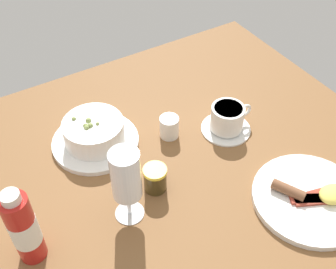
{
  "coord_description": "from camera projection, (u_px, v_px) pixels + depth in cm",
  "views": [
    {
      "loc": [
        29.64,
        55.7,
        71.59
      ],
      "look_at": [
        -3.45,
        0.48,
        8.37
      ],
      "focal_mm": 44.94,
      "sensor_mm": 36.0,
      "label": 1
    }
  ],
  "objects": [
    {
      "name": "porridge_bowl",
      "position": [
        94.0,
        133.0,
        0.98
      ],
      "size": [
        20.41,
        20.41,
        7.56
      ],
      "color": "white",
      "rests_on": "ground_plane"
    },
    {
      "name": "wine_glass",
      "position": [
        126.0,
        178.0,
        0.78
      ],
      "size": [
        5.99,
        5.99,
        17.65
      ],
      "color": "white",
      "rests_on": "ground_plane"
    },
    {
      "name": "sauce_bottle_red",
      "position": [
        24.0,
        228.0,
        0.73
      ],
      "size": [
        5.13,
        5.13,
        18.07
      ],
      "color": "#B21E19",
      "rests_on": "ground_plane"
    },
    {
      "name": "breakfast_plate",
      "position": [
        311.0,
        198.0,
        0.87
      ],
      "size": [
        23.94,
        23.94,
        3.7
      ],
      "color": "white",
      "rests_on": "ground_plane"
    },
    {
      "name": "coffee_cup",
      "position": [
        227.0,
        119.0,
        1.01
      ],
      "size": [
        12.87,
        12.14,
        7.04
      ],
      "color": "white",
      "rests_on": "ground_plane"
    },
    {
      "name": "creamer_jug",
      "position": [
        169.0,
        126.0,
        1.0
      ],
      "size": [
        4.59,
        5.45,
        5.95
      ],
      "color": "white",
      "rests_on": "ground_plane"
    },
    {
      "name": "ground_plane",
      "position": [
        154.0,
        169.0,
        0.96
      ],
      "size": [
        110.0,
        84.0,
        3.0
      ],
      "primitive_type": "cube",
      "color": "brown"
    },
    {
      "name": "jam_jar",
      "position": [
        155.0,
        179.0,
        0.88
      ],
      "size": [
        5.06,
        5.06,
        5.97
      ],
      "color": "#3D3015",
      "rests_on": "ground_plane"
    }
  ]
}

